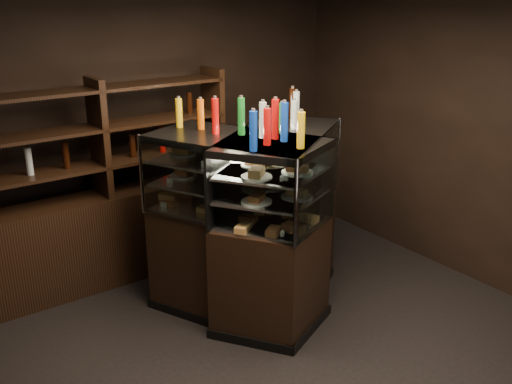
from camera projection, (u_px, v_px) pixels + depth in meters
ground at (272, 365)px, 4.41m from camera, size 5.00×5.00×0.00m
room_shell at (274, 117)px, 3.76m from camera, size 5.02×5.02×3.01m
display_case at (258, 253)px, 5.04m from camera, size 1.83×1.66×1.62m
food_display at (258, 178)px, 4.80m from camera, size 1.34×1.30×0.49m
bottles_top at (258, 118)px, 4.64m from camera, size 1.17×1.16×0.30m
potted_conifer at (279, 267)px, 4.97m from camera, size 0.37×0.37×0.80m
back_shelving at (107, 223)px, 5.53m from camera, size 2.55×0.48×2.00m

